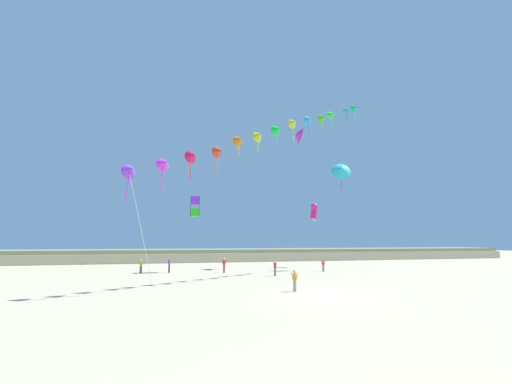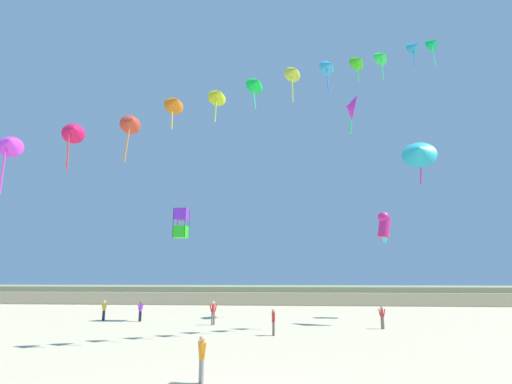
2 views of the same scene
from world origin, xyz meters
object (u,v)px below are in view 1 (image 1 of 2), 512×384
at_px(person_far_left, 224,264).
at_px(person_far_right, 169,265).
at_px(person_mid_center, 295,279).
at_px(large_kite_low_lead, 195,207).
at_px(person_near_left, 275,267).
at_px(large_kite_mid_trail, 314,212).
at_px(large_kite_high_solo, 342,170).
at_px(person_far_center, 323,264).
at_px(large_kite_outer_drift, 298,135).
at_px(person_near_right, 141,265).

distance_m(person_far_left, person_far_right, 6.52).
height_order(person_mid_center, large_kite_low_lead, large_kite_low_lead).
bearing_deg(person_near_left, large_kite_mid_trail, 48.87).
distance_m(person_mid_center, large_kite_high_solo, 25.45).
relative_size(person_far_center, large_kite_mid_trail, 0.53).
relative_size(person_far_left, large_kite_outer_drift, 0.43).
relative_size(person_far_left, person_far_right, 1.11).
xyz_separation_m(person_far_left, large_kite_high_solo, (16.39, 1.10, 12.48)).
bearing_deg(person_far_center, person_far_left, 174.26).
relative_size(person_far_center, large_kite_high_solo, 0.37).
distance_m(person_mid_center, large_kite_low_lead, 20.90).
height_order(person_near_right, person_far_center, person_near_right).
height_order(person_near_left, person_far_left, person_far_left).
height_order(person_far_right, large_kite_outer_drift, large_kite_outer_drift).
relative_size(large_kite_mid_trail, large_kite_outer_drift, 0.72).
bearing_deg(person_far_center, person_near_right, 171.07).
relative_size(person_mid_center, person_far_right, 1.00).
bearing_deg(large_kite_outer_drift, person_far_center, -88.41).
relative_size(person_far_left, large_kite_low_lead, 0.69).
bearing_deg(person_near_left, large_kite_low_lead, 137.36).
xyz_separation_m(large_kite_low_lead, large_kite_outer_drift, (15.31, 3.45, 11.56)).
distance_m(person_mid_center, person_far_right, 20.11).
distance_m(large_kite_low_lead, large_kite_mid_trail, 18.17).
bearing_deg(person_near_left, person_far_left, 133.44).
bearing_deg(large_kite_low_lead, person_far_right, -166.64).
height_order(large_kite_mid_trail, large_kite_high_solo, large_kite_high_solo).
bearing_deg(person_far_left, person_near_right, 167.08).
xyz_separation_m(person_far_right, large_kite_low_lead, (2.89, 0.69, 7.09)).
distance_m(person_near_left, person_far_center, 8.31).
bearing_deg(large_kite_high_solo, person_far_center, -151.50).
distance_m(person_near_right, person_mid_center, 22.05).
xyz_separation_m(person_near_left, large_kite_low_lead, (-8.09, 7.45, 7.07)).
xyz_separation_m(person_far_center, large_kite_mid_trail, (2.29, 7.37, 7.10)).
distance_m(person_mid_center, large_kite_mid_trail, 26.27).
relative_size(large_kite_mid_trail, large_kite_high_solo, 0.70).
bearing_deg(person_far_right, person_mid_center, -63.71).
bearing_deg(person_mid_center, person_far_right, 116.29).
bearing_deg(large_kite_outer_drift, person_far_left, -153.59).
bearing_deg(large_kite_low_lead, person_far_left, -36.21).
relative_size(person_near_right, person_mid_center, 1.02).
bearing_deg(person_near_left, person_near_right, 153.26).
xyz_separation_m(person_far_center, large_kite_low_lead, (-15.51, 3.69, 7.10)).
xyz_separation_m(person_near_left, person_far_center, (7.42, 3.75, -0.03)).
distance_m(person_near_left, person_mid_center, 11.46).
relative_size(person_near_left, person_far_right, 1.02).
bearing_deg(person_mid_center, large_kite_high_solo, 51.59).
height_order(large_kite_low_lead, large_kite_mid_trail, large_kite_mid_trail).
bearing_deg(person_far_center, large_kite_high_solo, 28.50).
distance_m(person_near_left, person_far_left, 6.85).
bearing_deg(person_far_center, person_mid_center, -122.26).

